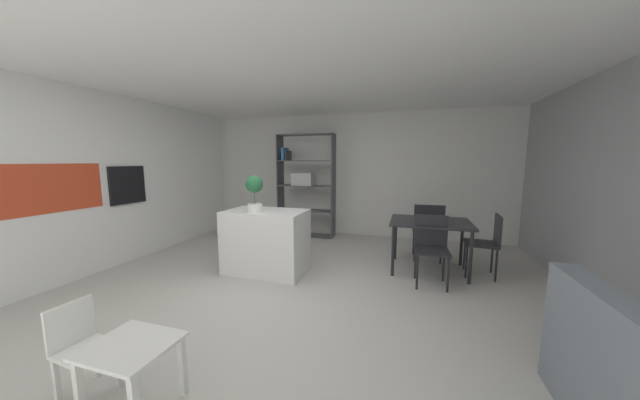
% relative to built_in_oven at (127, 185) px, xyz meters
% --- Properties ---
extents(ground_plane, '(9.56, 9.56, 0.00)m').
position_rel_built_in_oven_xyz_m(ground_plane, '(2.75, -0.47, -1.21)').
color(ground_plane, beige).
extents(ceiling_slab, '(6.95, 6.49, 0.06)m').
position_rel_built_in_oven_xyz_m(ceiling_slab, '(2.75, -0.47, 1.38)').
color(ceiling_slab, white).
rests_on(ceiling_slab, ground_plane).
extents(back_partition, '(6.95, 0.06, 2.56)m').
position_rel_built_in_oven_xyz_m(back_partition, '(2.75, 2.74, 0.07)').
color(back_partition, silver).
rests_on(back_partition, ground_plane).
extents(tall_cabinet_run_left, '(0.65, 5.86, 2.56)m').
position_rel_built_in_oven_xyz_m(tall_cabinet_run_left, '(-0.34, -0.47, 0.07)').
color(tall_cabinet_run_left, white).
rests_on(tall_cabinet_run_left, ground_plane).
extents(cabinet_niche_splashback, '(0.01, 1.16, 0.60)m').
position_rel_built_in_oven_xyz_m(cabinet_niche_splashback, '(-0.02, -0.98, 0.03)').
color(cabinet_niche_splashback, '#CC4223').
rests_on(cabinet_niche_splashback, ground_plane).
extents(built_in_oven, '(0.06, 0.58, 0.58)m').
position_rel_built_in_oven_xyz_m(built_in_oven, '(0.00, 0.00, 0.00)').
color(built_in_oven, black).
rests_on(built_in_oven, ground_plane).
extents(kitchen_island, '(1.12, 0.67, 0.89)m').
position_rel_built_in_oven_xyz_m(kitchen_island, '(2.26, 0.20, -0.77)').
color(kitchen_island, white).
rests_on(kitchen_island, ground_plane).
extents(potted_plant_on_island, '(0.23, 0.23, 0.50)m').
position_rel_built_in_oven_xyz_m(potted_plant_on_island, '(2.16, 0.08, -0.03)').
color(potted_plant_on_island, white).
rests_on(potted_plant_on_island, kitchen_island).
extents(open_bookshelf, '(1.20, 0.34, 2.12)m').
position_rel_built_in_oven_xyz_m(open_bookshelf, '(2.07, 2.32, -0.08)').
color(open_bookshelf, '#4C4C51').
rests_on(open_bookshelf, ground_plane).
extents(child_table, '(0.51, 0.44, 0.45)m').
position_rel_built_in_oven_xyz_m(child_table, '(2.55, -2.18, -0.85)').
color(child_table, white).
rests_on(child_table, ground_plane).
extents(child_chair_left, '(0.31, 0.31, 0.63)m').
position_rel_built_in_oven_xyz_m(child_chair_left, '(2.09, -2.18, -0.86)').
color(child_chair_left, white).
rests_on(child_chair_left, ground_plane).
extents(dining_table, '(1.09, 0.84, 0.73)m').
position_rel_built_in_oven_xyz_m(dining_table, '(4.48, 0.93, -0.56)').
color(dining_table, '#232328').
rests_on(dining_table, ground_plane).
extents(dining_chair_far, '(0.46, 0.47, 0.92)m').
position_rel_built_in_oven_xyz_m(dining_chair_far, '(4.49, 1.36, -0.68)').
color(dining_chair_far, '#232328').
rests_on(dining_chair_far, ground_plane).
extents(dining_chair_window_side, '(0.44, 0.44, 0.86)m').
position_rel_built_in_oven_xyz_m(dining_chair_window_side, '(5.24, 0.92, -0.69)').
color(dining_chair_window_side, '#232328').
rests_on(dining_chair_window_side, ground_plane).
extents(dining_chair_near, '(0.43, 0.43, 0.88)m').
position_rel_built_in_oven_xyz_m(dining_chair_near, '(4.48, 0.48, -0.69)').
color(dining_chair_near, '#232328').
rests_on(dining_chair_near, ground_plane).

